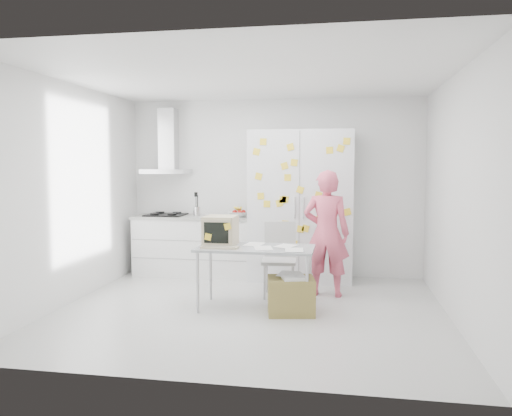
% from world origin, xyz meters
% --- Properties ---
extents(floor, '(4.50, 4.00, 0.02)m').
position_xyz_m(floor, '(0.00, 0.00, -0.01)').
color(floor, silver).
rests_on(floor, ground).
extents(walls, '(4.52, 4.01, 2.70)m').
position_xyz_m(walls, '(0.00, 0.72, 1.35)').
color(walls, white).
rests_on(walls, ground).
extents(ceiling, '(4.50, 4.00, 0.02)m').
position_xyz_m(ceiling, '(0.00, 0.00, 2.70)').
color(ceiling, white).
rests_on(ceiling, walls).
extents(counter_run, '(1.84, 0.63, 1.28)m').
position_xyz_m(counter_run, '(-1.20, 1.70, 0.47)').
color(counter_run, white).
rests_on(counter_run, ground).
extents(range_hood, '(0.70, 0.48, 1.01)m').
position_xyz_m(range_hood, '(-1.65, 1.84, 1.96)').
color(range_hood, silver).
rests_on(range_hood, walls).
extents(tall_cabinet, '(1.50, 0.68, 2.20)m').
position_xyz_m(tall_cabinet, '(0.45, 1.67, 1.10)').
color(tall_cabinet, silver).
rests_on(tall_cabinet, ground).
extents(person, '(0.63, 0.44, 1.64)m').
position_xyz_m(person, '(0.85, 0.82, 0.82)').
color(person, '#E55973').
rests_on(person, ground).
extents(desk, '(1.37, 0.70, 1.09)m').
position_xyz_m(desk, '(-0.23, 0.12, 0.83)').
color(desk, '#A2A8AD').
rests_on(desk, ground).
extents(chair, '(0.46, 0.46, 0.96)m').
position_xyz_m(chair, '(0.25, 0.75, 0.54)').
color(chair, '#B2B2B0').
rests_on(chair, ground).
extents(cardboard_box, '(0.59, 0.50, 0.46)m').
position_xyz_m(cardboard_box, '(0.48, -0.06, 0.22)').
color(cardboard_box, olive).
rests_on(cardboard_box, ground).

